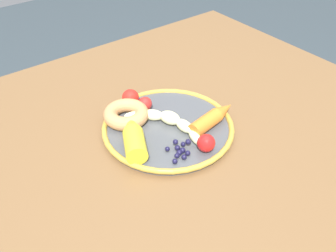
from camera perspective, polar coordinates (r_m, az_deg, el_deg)
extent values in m
cube|color=brown|center=(0.86, 1.88, 0.17)|extent=(1.03, 0.89, 0.03)
cube|color=brown|center=(1.55, 5.79, 2.99)|extent=(0.05, 0.05, 0.70)
cylinder|color=#474A4F|center=(0.81, 0.00, -0.33)|extent=(0.28, 0.28, 0.01)
torus|color=#B39336|center=(0.81, 0.00, 0.00)|extent=(0.29, 0.29, 0.01)
ellipsoid|color=beige|center=(0.77, 4.23, -1.76)|extent=(0.03, 0.05, 0.02)
ellipsoid|color=beige|center=(0.79, 2.57, -0.01)|extent=(0.03, 0.05, 0.02)
ellipsoid|color=beige|center=(0.81, 0.31, 1.27)|extent=(0.05, 0.06, 0.03)
ellipsoid|color=beige|center=(0.82, -2.33, 1.72)|extent=(0.05, 0.05, 0.02)
ellipsoid|color=beige|center=(0.83, -5.11, 1.62)|extent=(0.05, 0.04, 0.02)
cylinder|color=orange|center=(0.80, 5.80, 0.47)|extent=(0.08, 0.05, 0.03)
cone|color=orange|center=(0.84, 8.66, 2.51)|extent=(0.06, 0.04, 0.03)
cylinder|color=yellow|center=(0.73, -5.12, -2.84)|extent=(0.07, 0.09, 0.04)
cone|color=yellow|center=(0.78, -5.66, 0.14)|extent=(0.06, 0.06, 0.04)
torus|color=tan|center=(0.82, -6.48, 1.81)|extent=(0.14, 0.14, 0.03)
sphere|color=#191638|center=(0.76, 2.36, -2.82)|extent=(0.01, 0.01, 0.01)
sphere|color=#191638|center=(0.75, 1.45, -3.38)|extent=(0.01, 0.01, 0.01)
sphere|color=#191638|center=(0.74, 3.06, -4.20)|extent=(0.01, 0.01, 0.01)
sphere|color=#191638|center=(0.74, 1.74, -4.14)|extent=(0.01, 0.01, 0.01)
sphere|color=#191638|center=(0.74, 2.26, -3.78)|extent=(0.01, 0.01, 0.01)
sphere|color=#191638|center=(0.73, 2.49, -4.81)|extent=(0.01, 0.01, 0.01)
sphere|color=#191638|center=(0.74, -0.10, -3.55)|extent=(0.01, 0.01, 0.01)
sphere|color=#191638|center=(0.72, 1.07, -5.47)|extent=(0.01, 0.01, 0.01)
sphere|color=#191638|center=(0.73, 1.39, -4.61)|extent=(0.01, 0.01, 0.01)
sphere|color=#191638|center=(0.75, 1.16, -2.47)|extent=(0.01, 0.01, 0.01)
sphere|color=#191638|center=(0.75, 3.13, -2.45)|extent=(0.01, 0.01, 0.01)
sphere|color=red|center=(0.87, -5.80, 4.37)|extent=(0.04, 0.04, 0.04)
sphere|color=red|center=(0.85, -3.58, 3.45)|extent=(0.03, 0.03, 0.03)
sphere|color=red|center=(0.74, 5.90, -2.64)|extent=(0.04, 0.04, 0.04)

